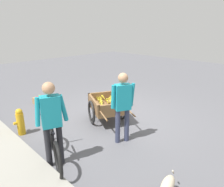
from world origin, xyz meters
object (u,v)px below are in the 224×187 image
(vendor_person, at_px, (123,102))
(apple_crate, at_px, (40,101))
(bicycle, at_px, (53,144))
(fire_hydrant, at_px, (20,122))
(plastic_bucket, at_px, (126,102))
(cyclist_person, at_px, (51,118))
(fruit_cart, at_px, (107,106))
(dog, at_px, (167,187))

(vendor_person, xyz_separation_m, apple_crate, (3.61, 0.21, -0.84))
(apple_crate, bearing_deg, bicycle, 158.12)
(fire_hydrant, distance_m, plastic_bucket, 3.30)
(cyclist_person, relative_size, apple_crate, 3.72)
(fruit_cart, distance_m, vendor_person, 1.27)
(cyclist_person, bearing_deg, vendor_person, -102.78)
(fruit_cart, height_order, plastic_bucket, fruit_cart)
(fruit_cart, relative_size, cyclist_person, 1.11)
(vendor_person, xyz_separation_m, fire_hydrant, (1.98, 1.49, -0.63))
(dog, bearing_deg, apple_crate, -6.54)
(plastic_bucket, bearing_deg, dog, 139.94)
(bicycle, xyz_separation_m, apple_crate, (3.12, -1.25, -0.23))
(bicycle, xyz_separation_m, plastic_bucket, (0.94, -3.21, -0.21))
(fire_hydrant, relative_size, plastic_bucket, 2.41)
(vendor_person, bearing_deg, dog, 153.52)
(fruit_cart, xyz_separation_m, cyclist_person, (-0.69, 2.02, 0.55))
(dog, distance_m, plastic_bucket, 3.98)
(cyclist_person, distance_m, dog, 2.20)
(bicycle, distance_m, cyclist_person, 0.65)
(fruit_cart, xyz_separation_m, plastic_bucket, (0.39, -1.25, -0.30))
(fruit_cart, bearing_deg, dog, 153.68)
(bicycle, height_order, dog, bicycle)
(fire_hydrant, xyz_separation_m, apple_crate, (1.63, -1.29, -0.21))
(fruit_cart, xyz_separation_m, fire_hydrant, (0.94, 2.00, -0.10))
(fruit_cart, height_order, apple_crate, fruit_cart)
(bicycle, xyz_separation_m, fire_hydrant, (1.50, 0.03, -0.02))
(dog, relative_size, plastic_bucket, 2.37)
(fruit_cart, distance_m, bicycle, 2.05)
(bicycle, relative_size, dog, 2.38)
(fruit_cart, xyz_separation_m, bicycle, (-0.55, 1.97, -0.09))
(vendor_person, distance_m, bicycle, 1.66)
(dog, bearing_deg, fire_hydrant, 10.85)
(fire_hydrant, bearing_deg, cyclist_person, 179.30)
(fruit_cart, bearing_deg, apple_crate, 15.50)
(fruit_cart, bearing_deg, vendor_person, 153.93)
(fire_hydrant, bearing_deg, plastic_bucket, -99.70)
(plastic_bucket, distance_m, apple_crate, 2.93)
(plastic_bucket, bearing_deg, apple_crate, 41.91)
(dog, bearing_deg, cyclist_person, 19.89)
(cyclist_person, bearing_deg, bicycle, -20.97)
(vendor_person, relative_size, bicycle, 1.03)
(vendor_person, bearing_deg, fruit_cart, -26.07)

